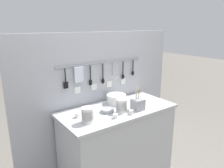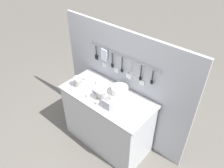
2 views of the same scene
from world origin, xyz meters
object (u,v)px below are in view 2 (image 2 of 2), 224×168
Objects in this scene: bowl_stack_nested_right at (78,82)px; bowl_stack_back_corner at (100,94)px; steel_mixing_bowl at (98,90)px; cutlery_caddy at (109,103)px; plate_stack at (120,90)px; cup_edge_near at (98,103)px; cup_by_caddy at (98,83)px; cup_back_right at (88,96)px; cup_edge_far at (85,79)px.

bowl_stack_back_corner is at bearing 0.83° from bowl_stack_nested_right.
cutlery_caddy is (0.30, -0.13, 0.04)m from steel_mixing_bowl.
bowl_stack_back_corner is 0.27m from plate_stack.
cup_by_caddy is (-0.29, 0.30, 0.00)m from cup_edge_near.
cup_by_caddy is (0.16, 0.21, -0.05)m from bowl_stack_nested_right.
cup_back_right is (0.26, -0.08, -0.05)m from bowl_stack_nested_right.
cup_edge_far is at bearing 100.38° from bowl_stack_nested_right.
plate_stack reaches higher than cup_edge_far.
bowl_stack_back_corner is 3.22× the size of cup_edge_near.
steel_mixing_bowl is 0.17m from cup_back_right.
cup_edge_far is 1.00× the size of cup_by_caddy.
bowl_stack_back_corner is 0.32m from cup_by_caddy.
steel_mixing_bowl is at bearing 156.09° from cutlery_caddy.
cutlery_caddy reaches higher than plate_stack.
bowl_stack_nested_right is 0.66× the size of plate_stack.
bowl_stack_back_corner is 0.12m from cup_edge_near.
plate_stack is (0.52, 0.25, -0.02)m from bowl_stack_nested_right.
cup_by_caddy is (-0.42, 0.25, -0.04)m from cutlery_caddy.
cup_edge_near is (-0.07, -0.34, -0.03)m from plate_stack.
cup_back_right is at bearing -70.71° from cup_by_caddy.
steel_mixing_bowl is at bearing 18.13° from bowl_stack_nested_right.
bowl_stack_back_corner is at bearing 165.81° from cutlery_caddy.
cup_edge_near is (0.45, -0.09, -0.05)m from bowl_stack_nested_right.
cup_by_caddy is at bearing 149.78° from cutlery_caddy.
plate_stack reaches higher than steel_mixing_bowl.
plate_stack is at bearing 102.59° from cutlery_caddy.
cup_back_right is 0.19m from cup_edge_near.
cup_back_right is (-0.26, -0.33, -0.03)m from plate_stack.
cutlery_caddy reaches higher than cup_edge_far.
plate_stack is 1.63× the size of steel_mixing_bowl.
cup_edge_near and cup_edge_far have the same top height.
cup_by_caddy is at bearing 140.27° from bowl_stack_back_corner.
bowl_stack_back_corner is 0.19m from cutlery_caddy.
cup_back_right is (-0.14, -0.08, -0.05)m from bowl_stack_back_corner.
bowl_stack_nested_right is 0.46m from cup_edge_near.
cutlery_caddy reaches higher than cup_by_caddy.
bowl_stack_back_corner reaches higher than steel_mixing_bowl.
cup_edge_near is (0.16, -0.19, 0.00)m from steel_mixing_bowl.
bowl_stack_back_corner is 0.66× the size of plate_stack.
bowl_stack_nested_right is at bearing -154.53° from plate_stack.
cutlery_caddy reaches higher than steel_mixing_bowl.
steel_mixing_bowl is (-0.12, 0.09, -0.05)m from bowl_stack_back_corner.
cup_back_right is at bearing -150.05° from bowl_stack_back_corner.
bowl_stack_nested_right reaches higher than cup_by_caddy.
bowl_stack_nested_right is at bearing -79.62° from cup_edge_far.
bowl_stack_nested_right is 0.41m from bowl_stack_back_corner.
cup_back_right is at bearing -97.57° from steel_mixing_bowl.
cup_by_caddy is at bearing 137.13° from steel_mixing_bowl.
plate_stack is 0.30m from cutlery_caddy.
cutlery_caddy is 0.65m from cup_edge_far.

